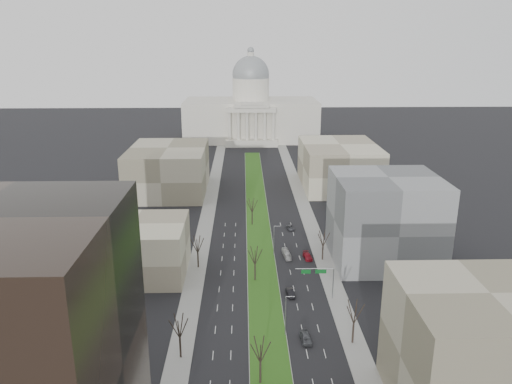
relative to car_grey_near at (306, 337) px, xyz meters
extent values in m
plane|color=black|center=(-7.78, 67.11, -0.86)|extent=(600.00, 600.00, 0.00)
cube|color=#999993|center=(-7.78, 66.11, -0.78)|extent=(8.00, 222.00, 0.15)
cube|color=#1E5015|center=(-7.78, 66.11, -0.69)|extent=(7.70, 221.70, 0.06)
cube|color=gray|center=(-25.28, 42.11, -0.78)|extent=(5.00, 330.00, 0.15)
cube|color=gray|center=(9.72, 42.11, -0.78)|extent=(5.00, 330.00, 0.15)
cube|color=beige|center=(-7.78, 217.11, 11.14)|extent=(80.00, 40.00, 24.00)
cube|color=beige|center=(-7.78, 194.11, 1.14)|extent=(30.00, 6.00, 4.00)
cube|color=beige|center=(-7.78, 194.11, 20.14)|extent=(28.00, 5.00, 2.50)
cube|color=beige|center=(-7.78, 194.11, 22.14)|extent=(20.00, 5.00, 1.80)
cube|color=beige|center=(-7.78, 194.11, 23.74)|extent=(12.00, 5.00, 1.60)
cylinder|color=beige|center=(-7.78, 217.11, 29.14)|extent=(22.00, 22.00, 14.00)
sphere|color=gray|center=(-7.78, 217.11, 38.14)|extent=(22.00, 22.00, 22.00)
cylinder|color=beige|center=(-7.78, 217.11, 49.14)|extent=(4.00, 4.00, 4.00)
sphere|color=gray|center=(-7.78, 217.11, 52.14)|extent=(4.00, 4.00, 4.00)
cylinder|color=beige|center=(-20.28, 194.11, 11.14)|extent=(2.00, 2.00, 16.00)
cylinder|color=beige|center=(-15.28, 194.11, 11.14)|extent=(2.00, 2.00, 16.00)
cylinder|color=beige|center=(-10.28, 194.11, 11.14)|extent=(2.00, 2.00, 16.00)
cylinder|color=beige|center=(-5.28, 194.11, 11.14)|extent=(2.00, 2.00, 16.00)
cylinder|color=beige|center=(-0.28, 194.11, 11.14)|extent=(2.00, 2.00, 16.00)
cylinder|color=beige|center=(4.72, 194.11, 11.14)|extent=(2.00, 2.00, 16.00)
cube|color=#9E947B|center=(-40.78, 32.11, 6.14)|extent=(26.00, 22.00, 14.00)
cube|color=gray|center=(25.22, -20.89, 10.14)|extent=(26.00, 24.00, 22.00)
cube|color=slate|center=(26.22, 39.11, 11.14)|extent=(28.00, 26.00, 24.00)
cube|color=gray|center=(-42.78, 107.11, 8.14)|extent=(30.00, 40.00, 18.00)
cube|color=#9E947B|center=(27.22, 112.11, 8.14)|extent=(30.00, 40.00, 18.00)
cylinder|color=black|center=(-24.98, -4.89, 1.30)|extent=(0.40, 0.40, 4.32)
cylinder|color=black|center=(-24.98, 35.11, 1.26)|extent=(0.40, 0.40, 4.22)
cylinder|color=black|center=(9.42, -0.89, 1.35)|extent=(0.40, 0.40, 4.42)
cylinder|color=black|center=(9.42, 39.11, 1.16)|extent=(0.40, 0.40, 4.03)
cylinder|color=black|center=(-9.78, -12.89, 1.30)|extent=(0.40, 0.40, 4.32)
cylinder|color=black|center=(-9.78, 27.11, 1.30)|extent=(0.40, 0.40, 4.32)
cylinder|color=black|center=(-9.78, 67.11, 1.30)|extent=(0.40, 0.40, 4.32)
cylinder|color=gray|center=(-4.08, 2.11, 3.64)|extent=(0.20, 0.20, 9.00)
cylinder|color=gray|center=(-3.18, 2.11, 8.24)|extent=(1.80, 0.12, 0.12)
cylinder|color=gray|center=(-4.08, 42.11, 3.64)|extent=(0.20, 0.20, 9.00)
cylinder|color=gray|center=(-3.18, 42.11, 8.24)|extent=(1.80, 0.12, 0.12)
cylinder|color=gray|center=(8.42, 17.11, 3.14)|extent=(0.24, 0.24, 8.00)
cylinder|color=gray|center=(3.92, 17.11, 7.14)|extent=(9.00, 0.18, 0.18)
cube|color=#0C591E|center=(5.42, 17.19, 6.34)|extent=(2.60, 0.08, 1.00)
cube|color=#0C591E|center=(1.92, 17.19, 6.34)|extent=(2.20, 0.08, 1.00)
imported|color=#424449|center=(0.00, 0.00, 0.00)|extent=(2.42, 5.17, 1.71)
imported|color=black|center=(-1.45, 18.91, -0.11)|extent=(2.15, 4.72, 1.50)
imported|color=maroon|center=(5.34, 40.04, -0.13)|extent=(2.59, 5.23, 1.46)
imported|color=#4A4B52|center=(2.54, 62.68, -0.25)|extent=(2.71, 4.67, 1.22)
imported|color=silver|center=(-0.47, 41.23, 0.06)|extent=(2.30, 6.70, 1.83)
camera|label=1|loc=(-12.50, -88.43, 58.34)|focal=35.00mm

